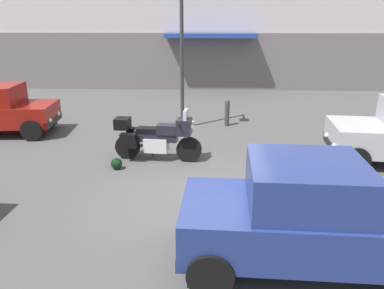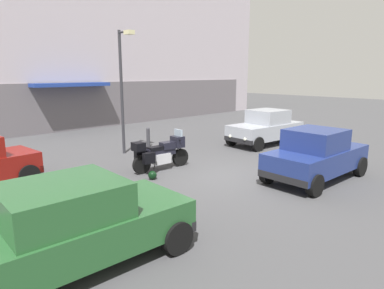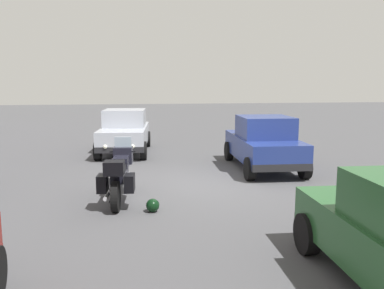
{
  "view_description": "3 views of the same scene",
  "coord_description": "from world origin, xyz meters",
  "px_view_note": "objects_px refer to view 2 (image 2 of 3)",
  "views": [
    {
      "loc": [
        0.07,
        -7.09,
        3.52
      ],
      "look_at": [
        -0.24,
        0.61,
        0.94
      ],
      "focal_mm": 35.52,
      "sensor_mm": 36.0,
      "label": 1
    },
    {
      "loc": [
        -8.46,
        -6.91,
        3.33
      ],
      "look_at": [
        -1.01,
        0.76,
        1.08
      ],
      "focal_mm": 31.78,
      "sensor_mm": 36.0,
      "label": 2
    },
    {
      "loc": [
        -10.15,
        1.85,
        2.66
      ],
      "look_at": [
        -0.06,
        0.31,
        1.07
      ],
      "focal_mm": 37.55,
      "sensor_mm": 36.0,
      "label": 3
    }
  ],
  "objects_px": {
    "motorcycle": "(161,153)",
    "car_hatchback_near": "(266,127)",
    "streetlamp_curbside": "(123,81)",
    "bollard_curbside": "(148,137)",
    "helmet": "(152,175)",
    "car_sedan_far": "(63,228)",
    "car_wagon_end": "(316,155)"
  },
  "relations": [
    {
      "from": "streetlamp_curbside",
      "to": "motorcycle",
      "type": "bearing_deg",
      "value": -99.31
    },
    {
      "from": "streetlamp_curbside",
      "to": "bollard_curbside",
      "type": "height_order",
      "value": "streetlamp_curbside"
    },
    {
      "from": "motorcycle",
      "to": "car_hatchback_near",
      "type": "xyz_separation_m",
      "value": [
        6.39,
        -0.04,
        0.19
      ]
    },
    {
      "from": "car_sedan_far",
      "to": "helmet",
      "type": "bearing_deg",
      "value": 38.08
    },
    {
      "from": "car_sedan_far",
      "to": "car_wagon_end",
      "type": "xyz_separation_m",
      "value": [
        7.93,
        -0.57,
        0.03
      ]
    },
    {
      "from": "helmet",
      "to": "motorcycle",
      "type": "bearing_deg",
      "value": 37.35
    },
    {
      "from": "car_sedan_far",
      "to": "bollard_curbside",
      "type": "relative_size",
      "value": 5.1
    },
    {
      "from": "helmet",
      "to": "streetlamp_curbside",
      "type": "bearing_deg",
      "value": 69.16
    },
    {
      "from": "motorcycle",
      "to": "car_sedan_far",
      "type": "xyz_separation_m",
      "value": [
        -5.11,
        -3.73,
        0.16
      ]
    },
    {
      "from": "helmet",
      "to": "car_wagon_end",
      "type": "distance_m",
      "value": 5.22
    },
    {
      "from": "bollard_curbside",
      "to": "helmet",
      "type": "bearing_deg",
      "value": -125.44
    },
    {
      "from": "car_hatchback_near",
      "to": "car_sedan_far",
      "type": "height_order",
      "value": "car_hatchback_near"
    },
    {
      "from": "motorcycle",
      "to": "car_hatchback_near",
      "type": "relative_size",
      "value": 0.57
    },
    {
      "from": "helmet",
      "to": "car_wagon_end",
      "type": "bearing_deg",
      "value": -44.31
    },
    {
      "from": "helmet",
      "to": "streetlamp_curbside",
      "type": "distance_m",
      "value": 4.82
    },
    {
      "from": "bollard_curbside",
      "to": "car_wagon_end",
      "type": "bearing_deg",
      "value": -83.81
    },
    {
      "from": "car_hatchback_near",
      "to": "car_sedan_far",
      "type": "distance_m",
      "value": 12.08
    },
    {
      "from": "car_hatchback_near",
      "to": "motorcycle",
      "type": "bearing_deg",
      "value": 4.89
    },
    {
      "from": "motorcycle",
      "to": "streetlamp_curbside",
      "type": "relative_size",
      "value": 0.45
    },
    {
      "from": "streetlamp_curbside",
      "to": "bollard_curbside",
      "type": "xyz_separation_m",
      "value": [
        1.5,
        0.44,
        -2.55
      ]
    },
    {
      "from": "helmet",
      "to": "car_sedan_far",
      "type": "distance_m",
      "value": 5.24
    },
    {
      "from": "motorcycle",
      "to": "car_wagon_end",
      "type": "distance_m",
      "value": 5.14
    },
    {
      "from": "motorcycle",
      "to": "car_sedan_far",
      "type": "relative_size",
      "value": 0.49
    },
    {
      "from": "car_sedan_far",
      "to": "car_wagon_end",
      "type": "distance_m",
      "value": 7.95
    },
    {
      "from": "streetlamp_curbside",
      "to": "bollard_curbside",
      "type": "bearing_deg",
      "value": 16.15
    },
    {
      "from": "helmet",
      "to": "car_wagon_end",
      "type": "xyz_separation_m",
      "value": [
        3.71,
        -3.62,
        0.67
      ]
    },
    {
      "from": "car_hatchback_near",
      "to": "car_wagon_end",
      "type": "height_order",
      "value": "same"
    },
    {
      "from": "car_hatchback_near",
      "to": "car_sedan_far",
      "type": "relative_size",
      "value": 0.86
    },
    {
      "from": "car_hatchback_near",
      "to": "streetlamp_curbside",
      "type": "bearing_deg",
      "value": -21.38
    },
    {
      "from": "helmet",
      "to": "streetlamp_curbside",
      "type": "relative_size",
      "value": 0.06
    },
    {
      "from": "streetlamp_curbside",
      "to": "car_sedan_far",
      "type": "bearing_deg",
      "value": -130.06
    },
    {
      "from": "car_hatchback_near",
      "to": "helmet",
      "type": "bearing_deg",
      "value": 10.28
    }
  ]
}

